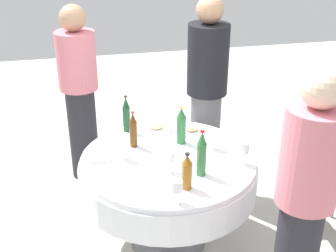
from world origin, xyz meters
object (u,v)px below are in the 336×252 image
wine_glass_south (121,143)px  plate_west (192,131)px  bottle_amber_left (187,172)px  bottle_dark_green_east (126,115)px  wine_glass_near (244,149)px  bottle_green_near (181,126)px  bottle_green_far (202,154)px  plate_south (185,157)px  plate_right (156,128)px  person_far (79,92)px  chair_front (320,176)px  wine_glass_front (212,135)px  wine_glass_left (169,157)px  person_outer (207,93)px  dining_table (168,176)px  bottle_brown_outer (133,131)px  person_east (305,196)px  wine_glass_mid (177,187)px

wine_glass_south → plate_west: 0.66m
bottle_amber_left → plate_west: size_ratio=1.23×
bottle_dark_green_east → wine_glass_near: size_ratio=1.79×
bottle_green_near → bottle_green_far: bearing=92.8°
plate_south → plate_right: plate_right is taller
person_far → chair_front: 2.13m
wine_glass_near → plate_south: size_ratio=0.74×
bottle_dark_green_east → wine_glass_front: size_ratio=2.04×
wine_glass_left → plate_south: bearing=-134.2°
person_far → plate_south: bearing=-86.2°
bottle_green_far → wine_glass_left: bottle_green_far is taller
person_outer → bottle_amber_left: bearing=-77.9°
wine_glass_south → wine_glass_near: bearing=162.9°
wine_glass_left → wine_glass_south: wine_glass_south is taller
dining_table → bottle_brown_outer: (0.21, -0.22, 0.28)m
bottle_brown_outer → wine_glass_left: (-0.18, 0.40, -0.02)m
plate_right → person_east: (-0.62, 1.22, 0.10)m
plate_south → bottle_dark_green_east: bearing=-56.3°
wine_glass_left → chair_front: 1.20m
plate_right → person_far: size_ratio=0.15×
bottle_brown_outer → bottle_green_near: size_ratio=0.94×
bottle_green_near → wine_glass_mid: 0.76m
wine_glass_south → dining_table: bearing=169.8°
wine_glass_left → person_outer: bearing=-120.1°
dining_table → person_far: 1.28m
wine_glass_front → person_outer: size_ratio=0.08×
plate_west → person_east: 1.17m
bottle_green_near → wine_glass_front: 0.24m
bottle_amber_left → wine_glass_mid: size_ratio=1.63×
bottle_amber_left → wine_glass_front: 0.55m
dining_table → bottle_green_far: bottle_green_far is taller
bottle_green_far → bottle_green_near: bottle_green_far is taller
dining_table → plate_south: plate_south is taller
wine_glass_front → wine_glass_south: bearing=0.4°
bottle_green_far → person_east: 0.69m
bottle_green_far → wine_glass_left: size_ratio=2.13×
dining_table → wine_glass_left: bearing=79.8°
wine_glass_near → bottle_green_near: bearing=-48.8°
plate_south → person_outer: (-0.37, -0.75, 0.15)m
dining_table → bottle_dark_green_east: bottle_dark_green_east is taller
bottle_green_far → plate_right: bottle_green_far is taller
plate_south → person_east: size_ratio=0.14×
plate_south → chair_front: (-1.01, 0.10, -0.23)m
bottle_dark_green_east → chair_front: (-1.35, 0.61, -0.36)m
plate_west → bottle_green_far: bearing=80.5°
chair_front → plate_south: bearing=-88.9°
plate_west → person_outer: 0.46m
bottle_green_far → wine_glass_south: 0.58m
wine_glass_mid → person_east: bearing=160.4°
wine_glass_south → person_far: person_far is taller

